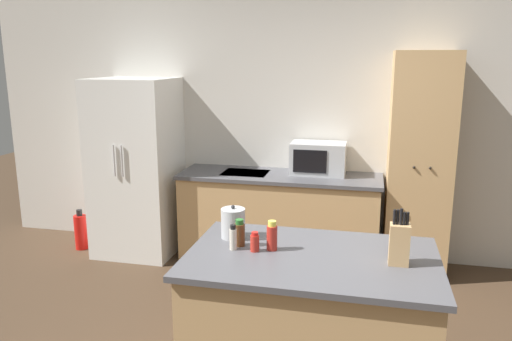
{
  "coord_description": "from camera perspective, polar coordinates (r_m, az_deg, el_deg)",
  "views": [
    {
      "loc": [
        0.4,
        -2.59,
        1.98
      ],
      "look_at": [
        -0.52,
        1.4,
        1.05
      ],
      "focal_mm": 35.0,
      "sensor_mm": 36.0,
      "label": 1
    }
  ],
  "objects": [
    {
      "name": "spice_bottle_tall_dark",
      "position": [
        2.9,
        1.84,
        -7.54
      ],
      "size": [
        0.06,
        0.06,
        0.18
      ],
      "color": "#B2281E",
      "rests_on": "kitchen_island"
    },
    {
      "name": "fire_extinguisher",
      "position": [
        5.6,
        -19.39,
        -6.59
      ],
      "size": [
        0.13,
        0.13,
        0.43
      ],
      "color": "red",
      "rests_on": "ground_plane"
    },
    {
      "name": "knife_block",
      "position": [
        2.8,
        16.06,
        -7.99
      ],
      "size": [
        0.11,
        0.08,
        0.31
      ],
      "color": "tan",
      "rests_on": "kitchen_island"
    },
    {
      "name": "kitchen_island",
      "position": [
        3.06,
        6.17,
        -17.33
      ],
      "size": [
        1.41,
        0.9,
        0.89
      ],
      "color": "tan",
      "rests_on": "ground_plane"
    },
    {
      "name": "kettle",
      "position": [
        3.09,
        -2.63,
        -6.03
      ],
      "size": [
        0.15,
        0.15,
        0.21
      ],
      "color": "#B2B5B7",
      "rests_on": "kitchen_island"
    },
    {
      "name": "microwave",
      "position": [
        4.82,
        7.13,
        1.4
      ],
      "size": [
        0.52,
        0.34,
        0.31
      ],
      "color": "#B2B5B7",
      "rests_on": "back_counter"
    },
    {
      "name": "wall_back",
      "position": [
        4.98,
        8.32,
        4.82
      ],
      "size": [
        7.2,
        0.06,
        2.6
      ],
      "color": "beige",
      "rests_on": "ground_plane"
    },
    {
      "name": "spice_bottle_short_red",
      "position": [
        2.89,
        -0.14,
        -8.2
      ],
      "size": [
        0.05,
        0.05,
        0.12
      ],
      "color": "#B2281E",
      "rests_on": "kitchen_island"
    },
    {
      "name": "spice_bottle_amber_oil",
      "position": [
        2.96,
        -1.89,
        -7.21
      ],
      "size": [
        0.06,
        0.06,
        0.16
      ],
      "color": "#563319",
      "rests_on": "kitchen_island"
    },
    {
      "name": "spice_bottle_green_herb",
      "position": [
        2.91,
        -2.63,
        -7.71
      ],
      "size": [
        0.04,
        0.04,
        0.15
      ],
      "color": "beige",
      "rests_on": "kitchen_island"
    },
    {
      "name": "back_counter",
      "position": [
        4.92,
        2.66,
        -5.42
      ],
      "size": [
        1.94,
        0.62,
        0.88
      ],
      "color": "tan",
      "rests_on": "ground_plane"
    },
    {
      "name": "pantry_cabinet",
      "position": [
        4.76,
        18.13,
        0.51
      ],
      "size": [
        0.55,
        0.54,
        2.04
      ],
      "color": "tan",
      "rests_on": "ground_plane"
    },
    {
      "name": "refrigerator",
      "position": [
        5.2,
        -13.5,
        0.35
      ],
      "size": [
        0.79,
        0.73,
        1.78
      ],
      "color": "white",
      "rests_on": "ground_plane"
    }
  ]
}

